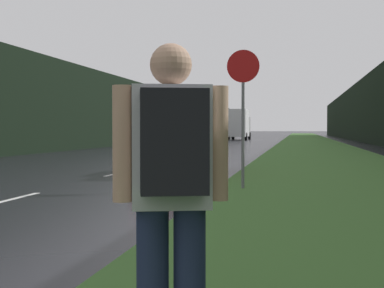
{
  "coord_description": "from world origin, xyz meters",
  "views": [
    {
      "loc": [
        5.4,
        -0.54,
        1.36
      ],
      "look_at": [
        2.44,
        14.29,
        0.92
      ],
      "focal_mm": 50.0,
      "sensor_mm": 36.0,
      "label": 1
    }
  ],
  "objects_px": {
    "hitchhiker_with_backpack": "(172,187)",
    "car_passing_near": "(179,150)",
    "stop_sign": "(243,103)",
    "delivery_truck": "(239,124)"
  },
  "relations": [
    {
      "from": "hitchhiker_with_backpack",
      "to": "car_passing_near",
      "type": "xyz_separation_m",
      "value": [
        -2.95,
        13.24,
        -0.33
      ]
    },
    {
      "from": "stop_sign",
      "to": "hitchhiker_with_backpack",
      "type": "bearing_deg",
      "value": -86.57
    },
    {
      "from": "delivery_truck",
      "to": "hitchhiker_with_backpack",
      "type": "bearing_deg",
      "value": -84.09
    },
    {
      "from": "stop_sign",
      "to": "delivery_truck",
      "type": "distance_m",
      "value": 54.07
    },
    {
      "from": "stop_sign",
      "to": "hitchhiker_with_backpack",
      "type": "distance_m",
      "value": 9.26
    },
    {
      "from": "hitchhiker_with_backpack",
      "to": "delivery_truck",
      "type": "relative_size",
      "value": 0.25
    },
    {
      "from": "car_passing_near",
      "to": "stop_sign",
      "type": "bearing_deg",
      "value": 120.63
    },
    {
      "from": "hitchhiker_with_backpack",
      "to": "car_passing_near",
      "type": "distance_m",
      "value": 13.57
    },
    {
      "from": "hitchhiker_with_backpack",
      "to": "delivery_truck",
      "type": "xyz_separation_m",
      "value": [
        -6.51,
        62.94,
        0.88
      ]
    },
    {
      "from": "hitchhiker_with_backpack",
      "to": "car_passing_near",
      "type": "height_order",
      "value": "hitchhiker_with_backpack"
    }
  ]
}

